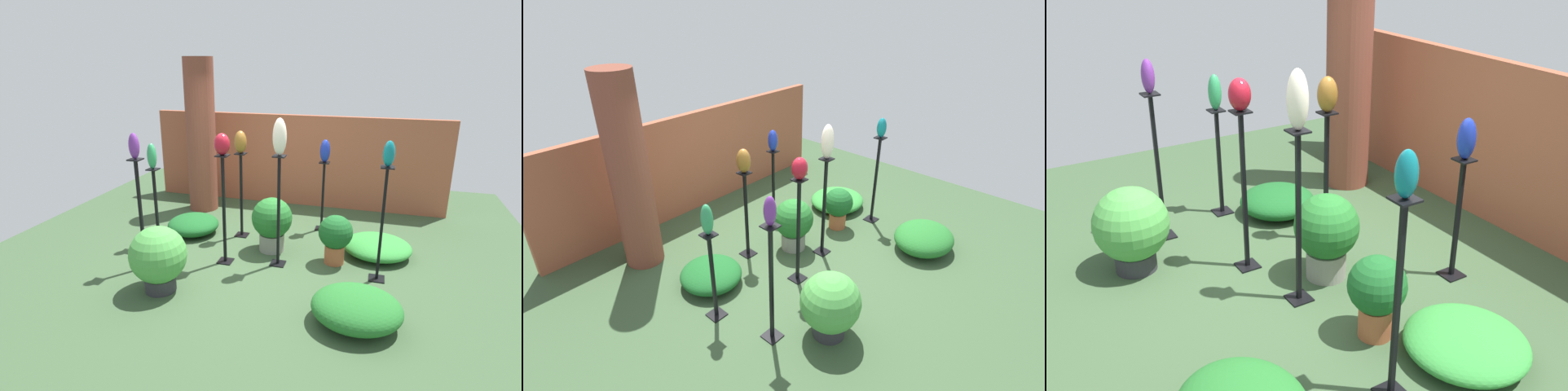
{
  "view_description": "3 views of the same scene",
  "coord_description": "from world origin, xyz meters",
  "views": [
    {
      "loc": [
        1.5,
        -5.22,
        2.68
      ],
      "look_at": [
        -0.08,
        0.22,
        0.8
      ],
      "focal_mm": 28.0,
      "sensor_mm": 36.0,
      "label": 1
    },
    {
      "loc": [
        -3.81,
        -3.3,
        3.66
      ],
      "look_at": [
        -0.07,
        0.13,
        0.97
      ],
      "focal_mm": 28.0,
      "sensor_mm": 36.0,
      "label": 2
    },
    {
      "loc": [
        4.14,
        -2.56,
        3.02
      ],
      "look_at": [
        -0.15,
        0.07,
        0.72
      ],
      "focal_mm": 42.0,
      "sensor_mm": 36.0,
      "label": 3
    }
  ],
  "objects": [
    {
      "name": "art_vase_jade",
      "position": [
        -1.61,
        -0.15,
        1.38
      ],
      "size": [
        0.14,
        0.14,
        0.38
      ],
      "primitive_type": "ellipsoid",
      "color": "#2D9356",
      "rests_on": "pedestal_jade"
    },
    {
      "name": "pedestal_cobalt",
      "position": [
        0.72,
        1.11,
        0.53
      ],
      "size": [
        0.2,
        0.2,
        1.15
      ],
      "color": "black",
      "rests_on": "ground"
    },
    {
      "name": "potted_plant_mid_right",
      "position": [
        -0.91,
        -1.34,
        0.45
      ],
      "size": [
        0.7,
        0.7,
        0.82
      ],
      "color": "#2D2D33",
      "rests_on": "ground"
    },
    {
      "name": "pedestal_bronze",
      "position": [
        -0.48,
        0.49,
        0.63
      ],
      "size": [
        0.2,
        0.2,
        1.36
      ],
      "color": "black",
      "rests_on": "ground"
    },
    {
      "name": "art_vase_bronze",
      "position": [
        -0.48,
        0.49,
        1.53
      ],
      "size": [
        0.19,
        0.2,
        0.34
      ],
      "primitive_type": "ellipsoid",
      "color": "brown",
      "rests_on": "pedestal_bronze"
    },
    {
      "name": "art_vase_ruby",
      "position": [
        -0.41,
        -0.43,
        1.67
      ],
      "size": [
        0.21,
        0.19,
        0.28
      ],
      "primitive_type": "ellipsoid",
      "color": "maroon",
      "rests_on": "pedestal_ruby"
    },
    {
      "name": "brick_wall_back",
      "position": [
        0.0,
        2.28,
        0.87
      ],
      "size": [
        5.6,
        0.12,
        1.73
      ],
      "primitive_type": "cube",
      "color": "#9E5138",
      "rests_on": "ground"
    },
    {
      "name": "pedestal_ivory",
      "position": [
        0.32,
        -0.3,
        0.71
      ],
      "size": [
        0.2,
        0.2,
        1.54
      ],
      "color": "black",
      "rests_on": "ground"
    },
    {
      "name": "potted_plant_mid_left",
      "position": [
        0.12,
        0.11,
        0.46
      ],
      "size": [
        0.6,
        0.6,
        0.81
      ],
      "color": "gray",
      "rests_on": "ground"
    },
    {
      "name": "foliage_bed_west",
      "position": [
        1.63,
        0.38,
        0.13
      ],
      "size": [
        0.97,
        0.92,
        0.26
      ],
      "primitive_type": "ellipsoid",
      "color": "#338C38",
      "rests_on": "ground"
    },
    {
      "name": "ground_plane",
      "position": [
        0.0,
        0.0,
        0.0
      ],
      "size": [
        8.0,
        8.0,
        0.0
      ],
      "primitive_type": "plane",
      "color": "#385133"
    },
    {
      "name": "pedestal_teal",
      "position": [
        1.64,
        -0.34,
        0.7
      ],
      "size": [
        0.2,
        0.2,
        1.5
      ],
      "color": "black",
      "rests_on": "ground"
    },
    {
      "name": "art_vase_ivory",
      "position": [
        0.32,
        -0.3,
        1.78
      ],
      "size": [
        0.18,
        0.17,
        0.48
      ],
      "primitive_type": "ellipsoid",
      "color": "beige",
      "rests_on": "pedestal_ivory"
    },
    {
      "name": "brick_pillar",
      "position": [
        -1.59,
        1.52,
        1.38
      ],
      "size": [
        0.53,
        0.53,
        2.76
      ],
      "primitive_type": "cylinder",
      "color": "brown",
      "rests_on": "ground"
    },
    {
      "name": "art_vase_violet",
      "position": [
        -1.39,
        -0.9,
        1.68
      ],
      "size": [
        0.14,
        0.13,
        0.33
      ],
      "primitive_type": "ellipsoid",
      "color": "#6B2D8C",
      "rests_on": "pedestal_violet"
    },
    {
      "name": "foliage_bed_east",
      "position": [
        1.44,
        -1.38,
        0.19
      ],
      "size": [
        0.97,
        0.85,
        0.38
      ],
      "primitive_type": "ellipsoid",
      "color": "#236B28",
      "rests_on": "ground"
    },
    {
      "name": "pedestal_ruby",
      "position": [
        -0.41,
        -0.43,
        0.71
      ],
      "size": [
        0.2,
        0.2,
        1.53
      ],
      "color": "black",
      "rests_on": "ground"
    },
    {
      "name": "pedestal_violet",
      "position": [
        -1.39,
        -0.9,
        0.7
      ],
      "size": [
        0.2,
        0.2,
        1.52
      ],
      "color": "black",
      "rests_on": "ground"
    },
    {
      "name": "potted_plant_near_pillar",
      "position": [
        1.06,
        -0.04,
        0.41
      ],
      "size": [
        0.47,
        0.47,
        0.7
      ],
      "color": "#B25B38",
      "rests_on": "ground"
    },
    {
      "name": "pedestal_jade",
      "position": [
        -1.61,
        -0.15,
        0.54
      ],
      "size": [
        0.2,
        0.2,
        1.19
      ],
      "color": "black",
      "rests_on": "ground"
    },
    {
      "name": "foliage_bed_center",
      "position": [
        -1.27,
        0.37,
        0.15
      ],
      "size": [
        0.83,
        0.83,
        0.3
      ],
      "primitive_type": "ellipsoid",
      "color": "#195923",
      "rests_on": "ground"
    },
    {
      "name": "art_vase_teal",
      "position": [
        1.64,
        -0.34,
        1.65
      ],
      "size": [
        0.14,
        0.15,
        0.31
      ],
      "primitive_type": "ellipsoid",
      "color": "#0F727A",
      "rests_on": "pedestal_teal"
    },
    {
      "name": "art_vase_cobalt",
      "position": [
        0.72,
        1.11,
        1.34
      ],
      "size": [
        0.16,
        0.16,
        0.36
      ],
      "primitive_type": "ellipsoid",
      "color": "#192D9E",
      "rests_on": "pedestal_cobalt"
    }
  ]
}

